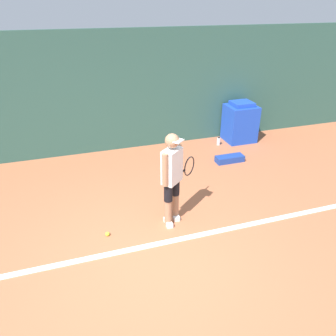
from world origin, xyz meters
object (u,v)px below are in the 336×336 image
Objects in this scene: tennis_player at (172,175)px; equipment_bag at (230,159)px; covered_chair at (240,122)px; tennis_ball at (107,234)px; water_bottle at (219,141)px.

tennis_player reaches higher than equipment_bag.
covered_chair is (2.80, 2.84, -0.38)m from tennis_player.
equipment_bag is at bearing 30.40° from tennis_ball.
covered_chair reaches higher than tennis_ball.
equipment_bag reaches higher than tennis_ball.
tennis_player is at bearing -134.61° from covered_chair.
tennis_player is 2.75m from equipment_bag.
covered_chair is 4.93× the size of water_bottle.
tennis_ball is at bearing -149.60° from equipment_bag.
tennis_ball is at bearing -139.61° from water_bottle.
covered_chair is 0.77m from water_bottle.
tennis_player reaches higher than covered_chair.
tennis_ball is 4.27m from water_bottle.
tennis_player is 2.42× the size of equipment_bag.
water_bottle is (0.18, 0.97, 0.03)m from equipment_bag.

